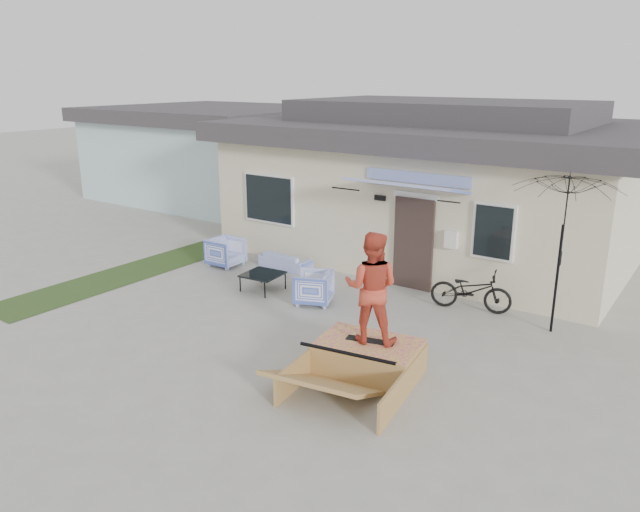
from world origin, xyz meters
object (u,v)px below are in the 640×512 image
Objects in this scene: armchair_left at (226,251)px; coffee_table at (263,282)px; loveseat at (285,258)px; armchair_right at (313,286)px; skater at (371,286)px; skateboard at (370,340)px; patio_umbrella at (561,243)px; bicycle at (471,286)px; skate_ramp at (368,358)px.

armchair_left is 2.17m from coffee_table.
armchair_left is at bearing 155.94° from coffee_table.
loveseat is 2.57m from armchair_right.
coffee_table is at bearing -45.81° from skater.
skateboard is 0.44× the size of skater.
loveseat is at bearing 178.30° from patio_umbrella.
armchair_right is 0.47× the size of bicycle.
loveseat is 0.76× the size of skater.
skateboard is (-0.01, 0.05, 0.30)m from skate_ramp.
skate_ramp is 2.73× the size of skateboard.
loveseat is 1.74× the size of skateboard.
patio_umbrella is 3.96m from skater.
patio_umbrella reaches higher than bicycle.
loveseat is at bearing -57.17° from skater.
armchair_left reaches higher than skateboard.
coffee_table is (0.60, -1.59, -0.07)m from loveseat.
skateboard is (5.97, -2.90, 0.16)m from armchair_left.
bicycle is at bearing 76.81° from skate_ramp.
coffee_table is 4.59m from bicycle.
armchair_right is at bearing -163.10° from patio_umbrella.
coffee_table is at bearing 112.12° from loveseat.
skater reaches higher than skateboard.
coffee_table is 4.51m from skate_ramp.
bicycle is 3.64m from skate_ramp.
patio_umbrella is 4.26m from skate_ramp.
skate_ramp is (-0.30, -3.62, -0.26)m from bicycle.
coffee_table is 0.37× the size of skate_ramp.
skateboard is (-0.31, -3.57, 0.04)m from bicycle.
armchair_left is 0.37× the size of skate_ramp.
patio_umbrella is at bearing 45.34° from skateboard.
skater reaches higher than bicycle.
armchair_right reaches higher than loveseat.
patio_umbrella is at bearing 179.70° from loveseat.
patio_umbrella is at bearing -139.46° from skater.
skate_ramp is 0.30m from skateboard.
bicycle is 3.58m from skateboard.
coffee_table is at bearing 138.99° from skateboard.
skater is (-0.31, -3.57, 0.97)m from bicycle.
armchair_left is 6.64m from skateboard.
armchair_left is at bearing -176.30° from patio_umbrella.
loveseat is 0.63× the size of patio_umbrella.
armchair_left is 3.50m from armchair_right.
loveseat is 5.86m from skateboard.
skate_ramp is at bearing -118.42° from armchair_left.
skateboard reaches higher than coffee_table.
skate_ramp is at bearing -119.89° from patio_umbrella.
armchair_left is 0.48× the size of bicycle.
skateboard is at bearing 70.92° from skater.
skater reaches higher than patio_umbrella.
bicycle is (2.90, 1.55, 0.14)m from armchair_right.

